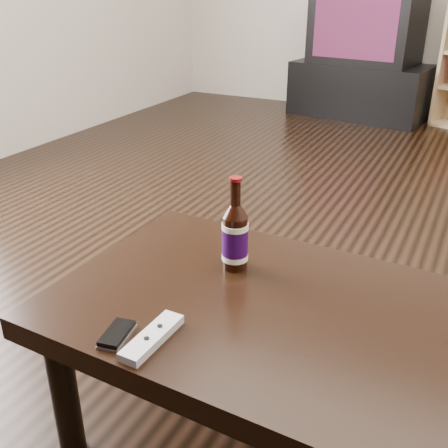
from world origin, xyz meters
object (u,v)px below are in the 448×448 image
at_px(phone, 117,335).
at_px(remote, 152,337).
at_px(coffee_table, 297,334).
at_px(tv, 367,24).
at_px(tv_stand, 360,90).
at_px(beer_bottle, 235,237).

xyz_separation_m(phone, remote, (0.07, 0.02, 0.00)).
xyz_separation_m(coffee_table, remote, (-0.23, -0.22, 0.06)).
bearing_deg(phone, remote, 7.11).
distance_m(tv, coffee_table, 3.65).
bearing_deg(remote, tv_stand, 98.75).
bearing_deg(beer_bottle, phone, -103.48).
bearing_deg(beer_bottle, tv, 98.34).
bearing_deg(beer_bottle, coffee_table, -29.23).
bearing_deg(phone, beer_bottle, 65.75).
height_order(tv_stand, remote, tv_stand).
xyz_separation_m(tv_stand, phone, (0.42, -3.81, 0.20)).
height_order(phone, remote, remote).
xyz_separation_m(tv_stand, tv, (-0.00, -0.00, 0.52)).
xyz_separation_m(coffee_table, beer_bottle, (-0.21, 0.12, 0.14)).
bearing_deg(tv, remote, -74.31).
height_order(coffee_table, remote, remote).
relative_size(phone, remote, 0.59).
relative_size(tv, remote, 5.31).
distance_m(coffee_table, remote, 0.32).
bearing_deg(beer_bottle, remote, -92.89).
bearing_deg(tv, tv_stand, 90.00).
bearing_deg(tv_stand, tv, -90.00).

